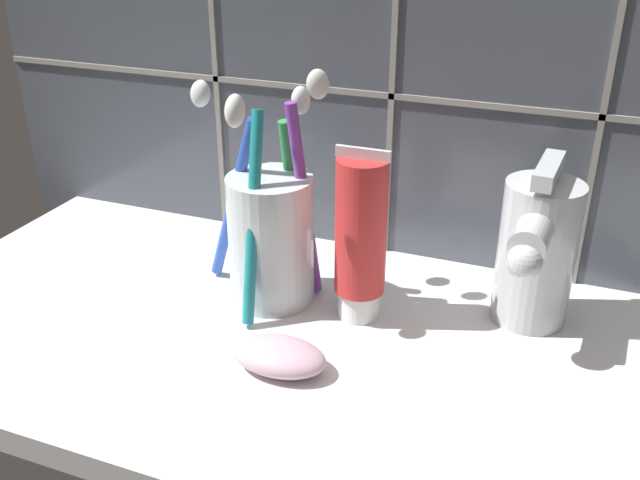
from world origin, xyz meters
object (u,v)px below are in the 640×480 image
(sink_faucet, at_px, (536,250))
(soap_bar, at_px, (277,355))
(toothbrush_cup, at_px, (271,232))
(toothpaste_tube, at_px, (361,237))

(sink_faucet, height_order, soap_bar, sink_faucet)
(toothbrush_cup, xyz_separation_m, toothpaste_tube, (0.07, -0.00, 0.01))
(toothpaste_tube, distance_m, soap_bar, 0.11)
(toothpaste_tube, bearing_deg, toothbrush_cup, 179.56)
(toothpaste_tube, relative_size, soap_bar, 2.00)
(soap_bar, bearing_deg, toothbrush_cup, 116.49)
(sink_faucet, distance_m, soap_bar, 0.20)
(toothpaste_tube, xyz_separation_m, sink_faucet, (0.12, 0.04, -0.01))
(toothbrush_cup, relative_size, sink_faucet, 1.46)
(soap_bar, bearing_deg, toothpaste_tube, 70.33)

